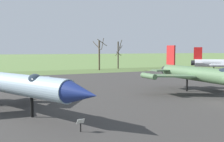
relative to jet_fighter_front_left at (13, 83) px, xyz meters
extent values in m
cube|color=#383533|center=(19.25, 8.35, -2.44)|extent=(94.17, 44.63, 0.05)
cube|color=#526A36|center=(19.25, 36.67, -2.44)|extent=(154.17, 12.00, 0.06)
cylinder|color=#8EA3B2|center=(-0.27, 0.53, -0.04)|extent=(8.12, 13.84, 1.69)
cone|color=navy|center=(3.62, -7.15, -0.04)|extent=(2.55, 3.00, 1.56)
ellipsoid|color=#19232D|center=(1.40, -2.76, 0.42)|extent=(1.12, 2.10, 1.05)
cube|color=#8EA3B2|center=(1.75, 3.65, -0.17)|extent=(4.60, 5.24, 0.16)
cylinder|color=black|center=(1.18, -2.34, -1.68)|extent=(0.23, 0.23, 1.58)
cylinder|color=black|center=(3.44, -7.38, -2.18)|extent=(0.08, 0.08, 0.58)
cube|color=white|center=(3.44, -7.38, -1.74)|extent=(0.50, 0.25, 0.33)
cylinder|color=#4C6B47|center=(20.40, -0.56, -0.10)|extent=(1.93, 14.34, 1.65)
cylinder|color=black|center=(20.55, 6.92, -0.10)|extent=(1.17, 0.93, 1.16)
cube|color=#4C6B47|center=(17.07, 1.36, -0.22)|extent=(5.60, 4.71, 0.15)
cube|color=#4C6B47|center=(23.80, 1.23, -0.22)|extent=(5.62, 4.59, 0.15)
cylinder|color=#4C6B47|center=(14.55, 2.15, -0.22)|extent=(0.67, 2.65, 0.62)
cube|color=#B21E1E|center=(20.53, 6.00, 2.02)|extent=(0.23, 1.70, 2.60)
cube|color=#4C6B47|center=(18.96, 5.85, 0.02)|extent=(2.51, 1.59, 0.15)
cube|color=#4C6B47|center=(22.10, 5.79, 0.02)|extent=(2.51, 1.59, 0.15)
cylinder|color=black|center=(20.46, 2.58, -1.70)|extent=(0.22, 0.22, 1.54)
cylinder|color=black|center=(38.76, 21.90, -0.13)|extent=(1.42, 1.45, 1.14)
cube|color=silver|center=(40.65, 15.80, -0.25)|extent=(5.59, 3.53, 0.15)
cube|color=silver|center=(45.07, 20.98, -0.25)|extent=(2.79, 5.34, 0.15)
cylinder|color=silver|center=(38.25, 14.45, -0.25)|extent=(2.38, 2.16, 0.61)
cylinder|color=silver|center=(46.03, 23.56, -0.25)|extent=(2.38, 2.16, 0.61)
cube|color=red|center=(39.47, 21.28, 1.99)|extent=(1.46, 1.29, 2.61)
cube|color=silver|center=(38.58, 20.02, -0.01)|extent=(2.73, 2.83, 0.15)
cube|color=silver|center=(40.59, 22.36, -0.01)|extent=(2.73, 2.83, 0.15)
cylinder|color=black|center=(42.01, 19.11, -1.70)|extent=(0.22, 0.22, 1.52)
cylinder|color=brown|center=(23.21, 38.58, 1.28)|extent=(0.42, 0.42, 7.50)
cylinder|color=brown|center=(23.43, 37.23, 4.53)|extent=(2.80, 0.60, 1.70)
cylinder|color=brown|center=(24.09, 38.50, 4.18)|extent=(0.31, 1.90, 2.93)
cylinder|color=brown|center=(22.27, 37.94, 3.78)|extent=(1.46, 2.06, 2.21)
cylinder|color=#42382D|center=(30.07, 41.76, 1.26)|extent=(0.36, 0.36, 7.45)
cylinder|color=#42382D|center=(30.84, 41.74, 4.34)|extent=(0.21, 1.66, 2.27)
cylinder|color=#42382D|center=(30.67, 42.51, 2.52)|extent=(1.68, 1.39, 2.88)
cylinder|color=#42382D|center=(29.99, 41.11, 1.68)|extent=(1.44, 0.36, 1.18)
cylinder|color=#42382D|center=(30.58, 41.74, 3.20)|extent=(0.18, 1.12, 1.63)
camera|label=1|loc=(-1.50, -22.82, 2.74)|focal=41.98mm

